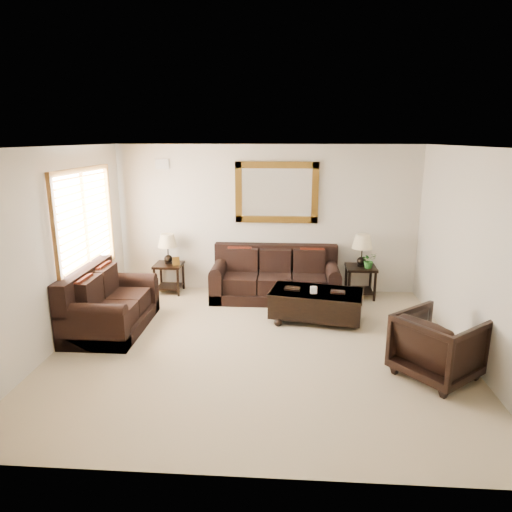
# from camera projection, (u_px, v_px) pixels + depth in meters

# --- Properties ---
(room) EXTENTS (5.51, 5.01, 2.71)m
(room) POSITION_uv_depth(u_px,v_px,m) (258.00, 253.00, 5.97)
(room) COLOR gray
(room) RESTS_ON ground
(window) EXTENTS (0.07, 1.96, 1.66)m
(window) POSITION_uv_depth(u_px,v_px,m) (86.00, 223.00, 6.97)
(window) COLOR white
(window) RESTS_ON room
(mirror) EXTENTS (1.50, 0.06, 1.10)m
(mirror) POSITION_uv_depth(u_px,v_px,m) (277.00, 193.00, 8.21)
(mirror) COLOR #543410
(mirror) RESTS_ON room
(air_vent) EXTENTS (0.25, 0.02, 0.18)m
(air_vent) POSITION_uv_depth(u_px,v_px,m) (162.00, 164.00, 8.24)
(air_vent) COLOR #999999
(air_vent) RESTS_ON room
(sofa) EXTENTS (2.25, 0.97, 0.92)m
(sofa) POSITION_uv_depth(u_px,v_px,m) (275.00, 280.00, 8.20)
(sofa) COLOR black
(sofa) RESTS_ON room
(loveseat) EXTENTS (0.99, 1.66, 0.93)m
(loveseat) POSITION_uv_depth(u_px,v_px,m) (108.00, 307.00, 6.85)
(loveseat) COLOR black
(loveseat) RESTS_ON room
(end_table_left) EXTENTS (0.51, 0.51, 1.11)m
(end_table_left) POSITION_uv_depth(u_px,v_px,m) (168.00, 255.00, 8.37)
(end_table_left) COLOR black
(end_table_left) RESTS_ON room
(end_table_right) EXTENTS (0.53, 0.53, 1.16)m
(end_table_right) POSITION_uv_depth(u_px,v_px,m) (362.00, 257.00, 8.13)
(end_table_right) COLOR black
(end_table_right) RESTS_ON room
(coffee_table) EXTENTS (1.54, 1.02, 0.60)m
(coffee_table) POSITION_uv_depth(u_px,v_px,m) (316.00, 302.00, 7.17)
(coffee_table) COLOR black
(coffee_table) RESTS_ON room
(armchair) EXTENTS (1.16, 1.16, 0.87)m
(armchair) POSITION_uv_depth(u_px,v_px,m) (439.00, 343.00, 5.43)
(armchair) COLOR black
(armchair) RESTS_ON floor
(potted_plant) EXTENTS (0.34, 0.36, 0.22)m
(potted_plant) POSITION_uv_depth(u_px,v_px,m) (369.00, 262.00, 8.05)
(potted_plant) COLOR #225C1F
(potted_plant) RESTS_ON end_table_right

